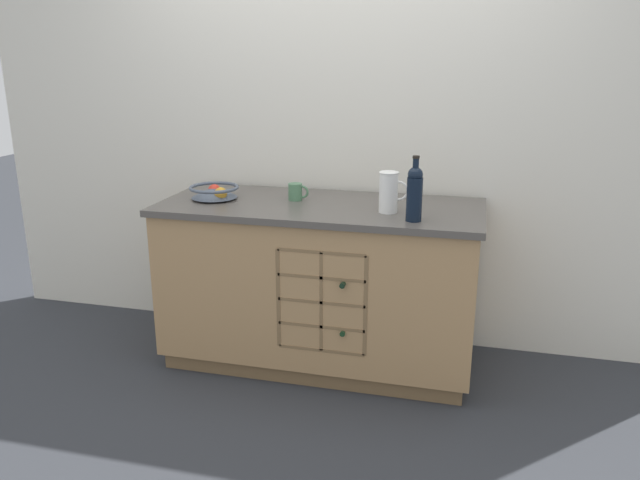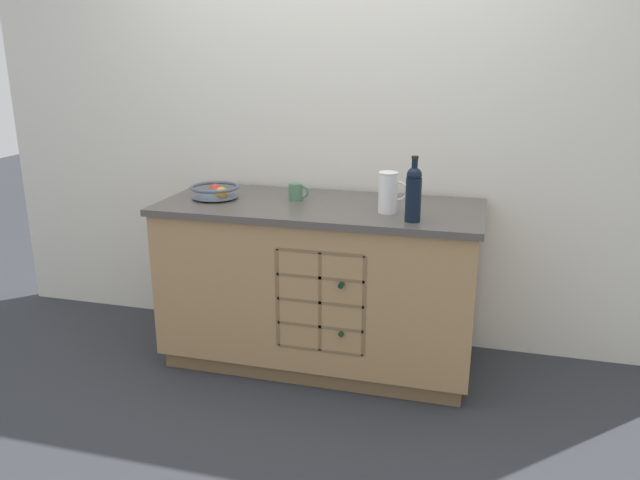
{
  "view_description": "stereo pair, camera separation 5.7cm",
  "coord_description": "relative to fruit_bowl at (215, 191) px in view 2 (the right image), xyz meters",
  "views": [
    {
      "loc": [
        0.79,
        -3.12,
        1.67
      ],
      "look_at": [
        0.0,
        0.0,
        0.71
      ],
      "focal_mm": 35.0,
      "sensor_mm": 36.0,
      "label": 1
    },
    {
      "loc": [
        0.85,
        -3.1,
        1.67
      ],
      "look_at": [
        0.0,
        0.0,
        0.71
      ],
      "focal_mm": 35.0,
      "sensor_mm": 36.0,
      "label": 2
    }
  ],
  "objects": [
    {
      "name": "white_pitcher",
      "position": [
        0.97,
        -0.06,
        0.06
      ],
      "size": [
        0.15,
        0.1,
        0.21
      ],
      "color": "white",
      "rests_on": "kitchen_island"
    },
    {
      "name": "ceramic_mug",
      "position": [
        0.44,
        0.08,
        0.0
      ],
      "size": [
        0.11,
        0.08,
        0.09
      ],
      "color": "#4C7A56",
      "rests_on": "kitchen_island"
    },
    {
      "name": "kitchen_island",
      "position": [
        0.59,
        0.03,
        -0.49
      ],
      "size": [
        1.71,
        0.74,
        0.91
      ],
      "color": "brown",
      "rests_on": "ground_plane"
    },
    {
      "name": "standing_wine_bottle",
      "position": [
        1.1,
        -0.2,
        0.09
      ],
      "size": [
        0.08,
        0.08,
        0.31
      ],
      "color": "black",
      "rests_on": "kitchen_island"
    },
    {
      "name": "ground_plane",
      "position": [
        0.59,
        0.03,
        -0.95
      ],
      "size": [
        14.0,
        14.0,
        0.0
      ],
      "primitive_type": "plane",
      "color": "#2D3035"
    },
    {
      "name": "back_wall",
      "position": [
        0.59,
        0.44,
        0.32
      ],
      "size": [
        4.4,
        0.06,
        2.55
      ],
      "primitive_type": "cube",
      "color": "silver",
      "rests_on": "ground_plane"
    },
    {
      "name": "fruit_bowl",
      "position": [
        0.0,
        0.0,
        0.0
      ],
      "size": [
        0.27,
        0.27,
        0.08
      ],
      "color": "#4C5666",
      "rests_on": "kitchen_island"
    }
  ]
}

